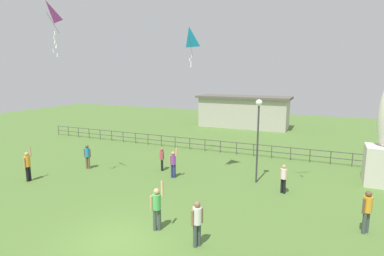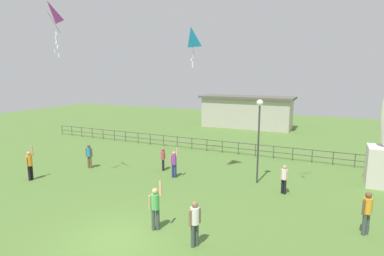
% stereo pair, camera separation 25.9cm
% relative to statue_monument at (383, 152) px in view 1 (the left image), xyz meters
% --- Properties ---
extents(ground_plane, '(80.00, 80.00, 0.00)m').
position_rel_statue_monument_xyz_m(ground_plane, '(-9.78, -10.88, -1.90)').
color(ground_plane, '#517533').
extents(statue_monument, '(1.74, 1.74, 6.11)m').
position_rel_statue_monument_xyz_m(statue_monument, '(0.00, 0.00, 0.00)').
color(statue_monument, beige).
rests_on(statue_monument, ground_plane).
extents(lamppost, '(0.36, 0.36, 4.77)m').
position_rel_statue_monument_xyz_m(lamppost, '(-6.43, -2.49, 1.54)').
color(lamppost, '#38383D').
rests_on(lamppost, ground_plane).
extents(person_0, '(0.43, 0.28, 1.54)m').
position_rel_statue_monument_xyz_m(person_0, '(-4.80, -3.52, -1.01)').
color(person_0, black).
rests_on(person_0, ground_plane).
extents(person_1, '(0.31, 0.37, 1.50)m').
position_rel_statue_monument_xyz_m(person_1, '(-12.45, -2.77, -1.04)').
color(person_1, black).
rests_on(person_1, ground_plane).
extents(person_2, '(0.38, 0.42, 1.74)m').
position_rel_statue_monument_xyz_m(person_2, '(-1.26, -6.44, -0.89)').
color(person_2, '#3F4C47').
rests_on(person_2, ground_plane).
extents(person_3, '(0.54, 0.36, 2.05)m').
position_rel_statue_monument_xyz_m(person_3, '(-8.83, -9.57, -0.87)').
color(person_3, '#3F4C47').
rests_on(person_3, ground_plane).
extents(person_4, '(0.32, 0.54, 2.03)m').
position_rel_statue_monument_xyz_m(person_4, '(-18.55, -7.65, -0.88)').
color(person_4, black).
rests_on(person_4, ground_plane).
extents(person_5, '(0.52, 0.30, 1.89)m').
position_rel_statue_monument_xyz_m(person_5, '(-11.16, -3.69, -0.94)').
color(person_5, navy).
rests_on(person_5, ground_plane).
extents(person_6, '(0.32, 0.47, 1.73)m').
position_rel_statue_monument_xyz_m(person_6, '(-6.91, -10.00, -0.90)').
color(person_6, '#3F4C47').
rests_on(person_6, ground_plane).
extents(person_7, '(0.47, 0.30, 1.59)m').
position_rel_statue_monument_xyz_m(person_7, '(-17.10, -4.40, -0.98)').
color(person_7, brown).
rests_on(person_7, ground_plane).
extents(kite_0, '(1.22, 1.01, 2.71)m').
position_rel_statue_monument_xyz_m(kite_0, '(-16.10, -7.66, 7.21)').
color(kite_0, '#B22DB2').
extents(kite_3, '(1.07, 0.72, 2.72)m').
position_rel_statue_monument_xyz_m(kite_3, '(-12.01, 0.49, 6.66)').
color(kite_3, '#198CD1').
extents(waterfront_railing, '(36.03, 0.06, 0.95)m').
position_rel_statue_monument_xyz_m(waterfront_railing, '(-10.04, 3.12, -1.28)').
color(waterfront_railing, '#4C4742').
rests_on(waterfront_railing, ground_plane).
extents(pavilion_building, '(10.50, 3.61, 3.61)m').
position_rel_statue_monument_xyz_m(pavilion_building, '(-11.88, 15.12, -0.06)').
color(pavilion_building, '#B7B2A3').
rests_on(pavilion_building, ground_plane).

